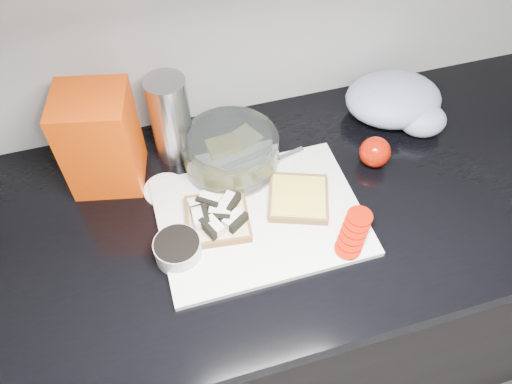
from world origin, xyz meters
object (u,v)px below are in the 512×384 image
(cutting_board, at_px, (260,217))
(glass_bowl, at_px, (231,153))
(steel_canister, at_px, (171,119))
(bread_bag, at_px, (101,140))

(cutting_board, height_order, glass_bowl, glass_bowl)
(steel_canister, bearing_deg, bread_bag, -168.24)
(steel_canister, bearing_deg, cutting_board, -60.95)
(glass_bowl, bearing_deg, bread_bag, 169.90)
(steel_canister, bearing_deg, glass_bowl, -34.99)
(bread_bag, distance_m, steel_canister, 0.15)
(glass_bowl, xyz_separation_m, steel_canister, (-0.11, 0.07, 0.06))
(cutting_board, distance_m, steel_canister, 0.28)
(bread_bag, bearing_deg, glass_bowl, 2.14)
(cutting_board, distance_m, glass_bowl, 0.16)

